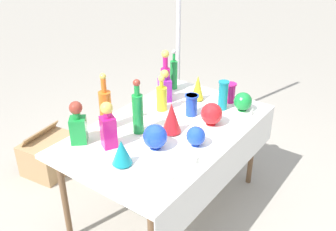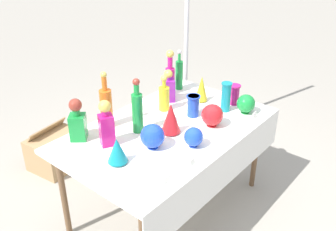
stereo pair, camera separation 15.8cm
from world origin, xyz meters
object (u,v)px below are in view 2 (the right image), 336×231
at_px(cardboard_box_behind_right, 119,141).
at_px(canopy_pole, 186,34).
at_px(round_bowl_0, 212,115).
at_px(tall_bottle_2, 137,110).
at_px(fluted_vase_1, 202,89).
at_px(slender_vase_1, 226,96).
at_px(slender_vase_0, 234,94).
at_px(slender_vase_2, 193,105).
at_px(tall_bottle_3, 179,74).
at_px(fluted_vase_0, 171,118).
at_px(fluted_vase_2, 117,150).
at_px(square_decanter_2, 168,88).
at_px(tall_bottle_1, 164,97).
at_px(cardboard_box_behind_left, 57,151).
at_px(round_bowl_1, 246,104).
at_px(round_bowl_2, 152,136).
at_px(tall_bottle_0, 106,106).
at_px(round_bowl_3, 194,137).
at_px(square_decanter_1, 77,121).

distance_m(cardboard_box_behind_right, canopy_pole, 1.25).
bearing_deg(round_bowl_0, tall_bottle_2, 138.38).
bearing_deg(fluted_vase_1, tall_bottle_2, 175.53).
height_order(slender_vase_1, fluted_vase_1, slender_vase_1).
xyz_separation_m(slender_vase_0, slender_vase_2, (-0.39, 0.13, 0.00)).
height_order(tall_bottle_3, fluted_vase_0, tall_bottle_3).
bearing_deg(fluted_vase_2, round_bowl_0, -13.65).
bearing_deg(cardboard_box_behind_right, canopy_pole, -20.57).
bearing_deg(fluted_vase_2, square_decanter_2, 20.50).
distance_m(tall_bottle_1, tall_bottle_3, 0.44).
height_order(square_decanter_2, canopy_pole, canopy_pole).
xyz_separation_m(tall_bottle_2, cardboard_box_behind_left, (-0.03, 1.07, -0.77)).
xyz_separation_m(slender_vase_1, round_bowl_1, (0.07, -0.14, -0.05)).
distance_m(tall_bottle_1, canopy_pole, 0.95).
distance_m(slender_vase_1, fluted_vase_1, 0.25).
xyz_separation_m(square_decanter_2, round_bowl_1, (0.22, -0.61, -0.04)).
xyz_separation_m(fluted_vase_2, round_bowl_2, (0.27, -0.05, -0.00)).
distance_m(tall_bottle_3, fluted_vase_1, 0.32).
bearing_deg(slender_vase_1, fluted_vase_2, 172.81).
bearing_deg(fluted_vase_0, cardboard_box_behind_left, 97.61).
bearing_deg(canopy_pole, round_bowl_1, -115.45).
distance_m(round_bowl_1, cardboard_box_behind_right, 1.42).
bearing_deg(fluted_vase_1, canopy_pole, 47.80).
relative_size(round_bowl_2, canopy_pole, 0.06).
distance_m(tall_bottle_3, round_bowl_1, 0.70).
relative_size(tall_bottle_1, slender_vase_1, 1.24).
distance_m(tall_bottle_2, square_decanter_2, 0.56).
distance_m(tall_bottle_1, fluted_vase_1, 0.35).
bearing_deg(slender_vase_1, canopy_pole, 57.01).
bearing_deg(slender_vase_2, tall_bottle_0, 144.25).
bearing_deg(slender_vase_2, round_bowl_3, -143.27).
bearing_deg(slender_vase_0, round_bowl_2, 175.74).
height_order(tall_bottle_3, slender_vase_1, tall_bottle_3).
height_order(square_decanter_1, slender_vase_1, square_decanter_1).
relative_size(square_decanter_2, slender_vase_2, 1.61).
height_order(tall_bottle_1, slender_vase_0, tall_bottle_1).
bearing_deg(cardboard_box_behind_right, tall_bottle_3, -58.13).
xyz_separation_m(fluted_vase_1, cardboard_box_behind_left, (-0.74, 1.13, -0.72)).
bearing_deg(cardboard_box_behind_left, slender_vase_2, -68.73).
bearing_deg(round_bowl_1, square_decanter_1, 147.60).
bearing_deg(square_decanter_2, tall_bottle_3, 18.79).
bearing_deg(square_decanter_1, tall_bottle_0, -4.12).
relative_size(slender_vase_0, fluted_vase_1, 0.77).
relative_size(tall_bottle_0, round_bowl_3, 3.10).
bearing_deg(tall_bottle_0, cardboard_box_behind_right, 43.43).
xyz_separation_m(slender_vase_0, cardboard_box_behind_right, (-0.36, 1.05, -0.71)).
height_order(fluted_vase_0, fluted_vase_2, fluted_vase_0).
distance_m(tall_bottle_0, fluted_vase_2, 0.49).
relative_size(slender_vase_2, canopy_pole, 0.06).
bearing_deg(round_bowl_3, tall_bottle_2, 102.26).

